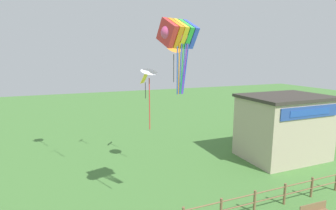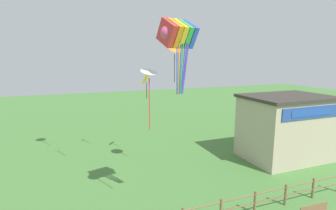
{
  "view_description": "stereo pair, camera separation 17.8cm",
  "coord_description": "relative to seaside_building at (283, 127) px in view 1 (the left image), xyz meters",
  "views": [
    {
      "loc": [
        -4.94,
        -4.36,
        8.35
      ],
      "look_at": [
        0.0,
        7.99,
        5.91
      ],
      "focal_mm": 28.0,
      "sensor_mm": 36.0,
      "label": 1
    },
    {
      "loc": [
        -4.77,
        -4.43,
        8.35
      ],
      "look_at": [
        0.0,
        7.99,
        5.91
      ],
      "focal_mm": 28.0,
      "sensor_mm": 36.0,
      "label": 2
    }
  ],
  "objects": [
    {
      "name": "kite_orange_delta",
      "position": [
        -9.98,
        -0.11,
        6.2
      ],
      "size": [
        1.15,
        1.06,
        2.52
      ],
      "color": "orange"
    },
    {
      "name": "kite_white_delta",
      "position": [
        -12.81,
        -3.68,
        4.81
      ],
      "size": [
        1.01,
        0.99,
        3.13
      ],
      "color": "white"
    },
    {
      "name": "kite_rainbow_parafoil",
      "position": [
        -11.64,
        -4.5,
        6.75
      ],
      "size": [
        2.15,
        1.83,
        3.56
      ],
      "color": "#E54C8C"
    },
    {
      "name": "seaside_building",
      "position": [
        0.0,
        0.0,
        0.0
      ],
      "size": [
        6.89,
        4.96,
        5.29
      ],
      "color": "#B7A88E",
      "rests_on": "ground_plane"
    },
    {
      "name": "kite_yellow_diamond",
      "position": [
        -10.74,
        3.85,
        4.05
      ],
      "size": [
        0.97,
        1.03,
        2.3
      ],
      "color": "yellow"
    }
  ]
}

